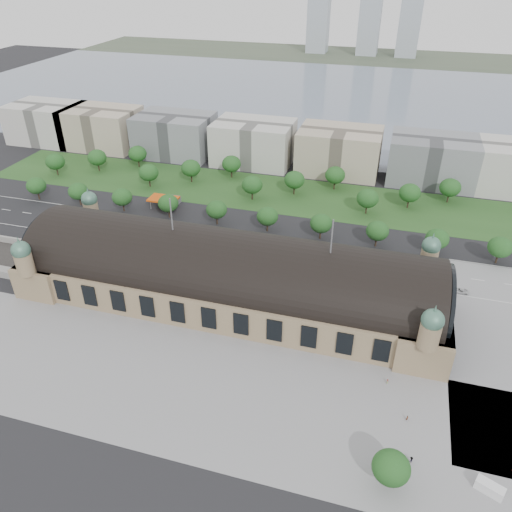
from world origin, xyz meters
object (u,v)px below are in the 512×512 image
(parked_car_4, at_px, (167,249))
(pedestrian_4, at_px, (411,460))
(petrol_station, at_px, (169,200))
(parked_car_1, at_px, (114,240))
(traffic_car_6, at_px, (460,291))
(parked_car_3, at_px, (173,255))
(traffic_car_2, at_px, (132,227))
(parked_car_0, at_px, (95,243))
(bus_east, at_px, (335,264))
(pedestrian_0, at_px, (387,382))
(parked_car_6, at_px, (169,253))
(bus_west, at_px, (263,256))
(parked_car_5, at_px, (154,247))
(pedestrian_1, at_px, (407,418))
(traffic_car_5, at_px, (356,251))
(bus_mid, at_px, (312,266))
(traffic_car_4, at_px, (289,255))
(parked_car_2, at_px, (97,243))
(van_south, at_px, (488,488))
(traffic_car_3, at_px, (189,226))
(traffic_car_1, at_px, (72,212))

(parked_car_4, relative_size, pedestrian_4, 2.39)
(petrol_station, bearing_deg, parked_car_1, -100.46)
(traffic_car_6, xyz_separation_m, parked_car_3, (-112.64, -6.29, -0.05))
(parked_car_3, bearing_deg, parked_car_4, -157.48)
(traffic_car_2, distance_m, parked_car_0, 19.01)
(bus_east, relative_size, pedestrian_0, 7.72)
(parked_car_0, height_order, parked_car_6, parked_car_6)
(bus_west, relative_size, pedestrian_4, 6.53)
(parked_car_3, xyz_separation_m, parked_car_5, (-10.70, 4.00, -0.12))
(traffic_car_2, height_order, pedestrian_1, pedestrian_1)
(parked_car_0, height_order, parked_car_5, parked_car_0)
(parked_car_6, bearing_deg, pedestrian_1, 21.15)
(traffic_car_5, bearing_deg, pedestrian_4, -159.23)
(bus_mid, bearing_deg, traffic_car_4, 53.16)
(parked_car_3, distance_m, parked_car_6, 2.52)
(bus_west, height_order, pedestrian_4, bus_west)
(bus_mid, bearing_deg, traffic_car_2, 79.09)
(pedestrian_4, bearing_deg, traffic_car_4, -112.92)
(parked_car_4, relative_size, bus_west, 0.37)
(parked_car_4, distance_m, bus_mid, 62.08)
(parked_car_3, distance_m, pedestrian_0, 101.48)
(traffic_car_2, bearing_deg, pedestrian_0, 57.63)
(parked_car_2, bearing_deg, bus_east, 62.03)
(parked_car_3, bearing_deg, traffic_car_6, 65.36)
(parked_car_6, distance_m, bus_east, 68.57)
(traffic_car_5, relative_size, bus_east, 0.39)
(traffic_car_6, bearing_deg, parked_car_6, -84.27)
(traffic_car_5, relative_size, van_south, 0.67)
(traffic_car_2, height_order, bus_mid, bus_mid)
(parked_car_3, height_order, bus_mid, bus_mid)
(traffic_car_5, xyz_separation_m, parked_car_3, (-72.10, -24.63, 0.01))
(traffic_car_4, height_order, pedestrian_1, pedestrian_1)
(parked_car_5, bearing_deg, parked_car_2, -120.83)
(traffic_car_3, height_order, parked_car_6, parked_car_6)
(traffic_car_3, bearing_deg, parked_car_6, -177.38)
(traffic_car_4, xyz_separation_m, pedestrian_0, (43.41, -60.76, 0.01))
(traffic_car_2, xyz_separation_m, parked_car_0, (-8.79, -16.85, -0.11))
(pedestrian_4, bearing_deg, traffic_car_3, -97.76)
(traffic_car_3, bearing_deg, bus_west, -114.45)
(traffic_car_4, relative_size, pedestrian_1, 2.56)
(bus_west, bearing_deg, petrol_station, 61.23)
(parked_car_2, distance_m, parked_car_4, 30.92)
(petrol_station, relative_size, traffic_car_6, 2.39)
(traffic_car_1, xyz_separation_m, bus_west, (99.67, -15.03, 0.99))
(parked_car_2, height_order, parked_car_4, parked_car_4)
(bus_west, distance_m, bus_mid, 20.82)
(parked_car_6, bearing_deg, parked_car_4, -179.06)
(traffic_car_4, xyz_separation_m, bus_west, (-9.74, -5.19, 1.00))
(parked_car_6, bearing_deg, parked_car_3, 33.07)
(traffic_car_2, height_order, traffic_car_3, traffic_car_2)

